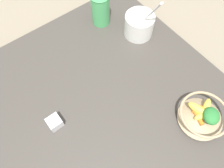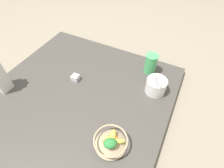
% 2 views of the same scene
% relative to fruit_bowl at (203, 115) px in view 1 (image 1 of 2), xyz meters
% --- Properties ---
extents(ground_plane, '(6.00, 6.00, 0.00)m').
position_rel_fruit_bowl_xyz_m(ground_plane, '(-0.20, -0.35, -0.09)').
color(ground_plane, gray).
extents(countertop, '(1.19, 1.19, 0.05)m').
position_rel_fruit_bowl_xyz_m(countertop, '(-0.20, -0.35, -0.07)').
color(countertop, '#47423D').
rests_on(countertop, ground_plane).
extents(fruit_bowl, '(0.18, 0.18, 0.09)m').
position_rel_fruit_bowl_xyz_m(fruit_bowl, '(0.00, 0.00, 0.00)').
color(fruit_bowl, tan).
rests_on(fruit_bowl, countertop).
extents(yogurt_tub, '(0.17, 0.13, 0.25)m').
position_rel_fruit_bowl_xyz_m(yogurt_tub, '(-0.47, 0.10, 0.02)').
color(yogurt_tub, white).
rests_on(yogurt_tub, countertop).
extents(drinking_cup, '(0.09, 0.09, 0.16)m').
position_rel_fruit_bowl_xyz_m(drinking_cup, '(-0.64, 0.00, 0.04)').
color(drinking_cup, '#4CB266').
rests_on(drinking_cup, countertop).
extents(spice_jar, '(0.05, 0.05, 0.04)m').
position_rel_fruit_bowl_xyz_m(spice_jar, '(-0.32, -0.45, -0.02)').
color(spice_jar, silver).
rests_on(spice_jar, countertop).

